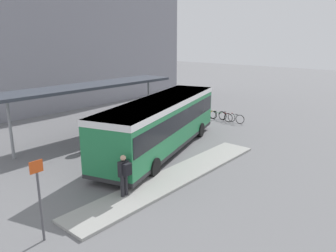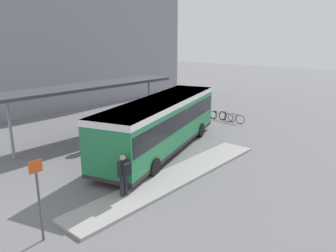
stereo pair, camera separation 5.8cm
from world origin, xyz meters
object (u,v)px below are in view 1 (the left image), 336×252
Objects in this scene: city_bus at (162,121)px; potted_planter_near_shelter at (115,131)px; pedestrian_waiting at (124,173)px; bicycle_yellow at (208,114)px; bicycle_red at (227,116)px; bicycle_white at (234,118)px; potted_planter_far_side at (87,141)px; bicycle_green at (217,115)px; platform_sign at (40,197)px.

city_bus reaches higher than potted_planter_near_shelter.
pedestrian_waiting is 15.06m from bicycle_yellow.
city_bus is 8.52× the size of potted_planter_near_shelter.
pedestrian_waiting is at bearing -71.26° from bicycle_yellow.
bicycle_white is at bearing -10.09° from bicycle_red.
potted_planter_far_side is (-3.01, 3.18, -1.16)m from city_bus.
bicycle_yellow is (-0.09, 0.81, 0.01)m from bicycle_green.
bicycle_red is at bearing -23.40° from bicycle_white.
bicycle_yellow is at bearing 16.97° from platform_sign.
bicycle_yellow is 18.62m from platform_sign.
potted_planter_near_shelter is (-9.37, 0.86, 0.37)m from bicycle_yellow.
platform_sign reaches higher than potted_planter_near_shelter.
pedestrian_waiting reaches higher than potted_planter_far_side.
city_bus is at bearing -76.02° from bicycle_yellow.
bicycle_green is 9.62m from potted_planter_near_shelter.
pedestrian_waiting reaches higher than potted_planter_near_shelter.
bicycle_green is at bearing -72.92° from pedestrian_waiting.
platform_sign is (-17.78, -5.42, 1.21)m from bicycle_yellow.
city_bus is 6.62× the size of pedestrian_waiting.
bicycle_yellow is at bearing -165.82° from bicycle_red.
bicycle_red reaches higher than bicycle_yellow.
platform_sign is at bearing 93.39° from bicycle_white.
potted_planter_near_shelter is at bearing 36.79° from platform_sign.
bicycle_green is 0.82m from bicycle_yellow.
city_bus reaches higher than bicycle_yellow.
bicycle_yellow is at bearing -5.27° from potted_planter_near_shelter.
potted_planter_far_side is (-2.23, -0.12, -0.09)m from potted_planter_near_shelter.
city_bus is at bearing 83.87° from bicycle_white.
bicycle_red is (14.27, 3.67, -0.78)m from pedestrian_waiting.
city_bus reaches higher than bicycle_green.
platform_sign is at bearing -74.92° from bicycle_yellow.
platform_sign is (-6.18, -6.17, 0.92)m from potted_planter_far_side.
city_bus is at bearing -46.59° from potted_planter_far_side.
bicycle_white is 0.85m from bicycle_red.
city_bus is 8.94m from bicycle_red.
bicycle_green is 0.97× the size of bicycle_yellow.
platform_sign is at bearing -85.26° from bicycle_green.
pedestrian_waiting is 1.29× the size of potted_planter_near_shelter.
bicycle_green is 0.56× the size of platform_sign.
bicycle_red is at bearing -76.05° from pedestrian_waiting.
bicycle_white is at bearing -19.48° from potted_planter_near_shelter.
bicycle_green is at bearing -165.30° from bicycle_red.
bicycle_white is 1.22× the size of potted_planter_near_shelter.
platform_sign reaches higher than bicycle_red.
bicycle_red is at bearing -11.90° from city_bus.
bicycle_green is (14.16, 4.49, -0.80)m from pedestrian_waiting.
platform_sign is at bearing -70.93° from bicycle_red.
potted_planter_far_side is at bearing 116.19° from city_bus.
potted_planter_far_side is at bearing -107.32° from bicycle_green.
bicycle_red reaches higher than bicycle_green.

